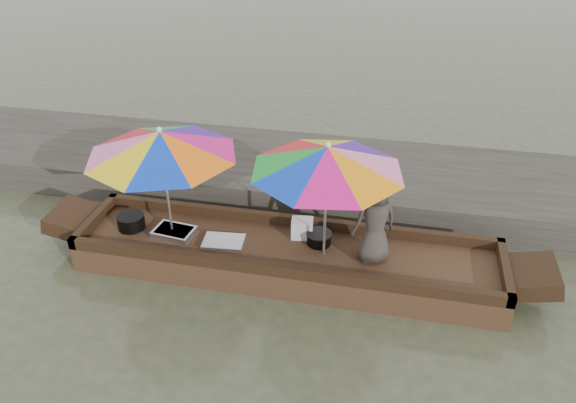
% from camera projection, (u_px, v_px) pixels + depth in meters
% --- Properties ---
extents(water, '(80.00, 80.00, 0.00)m').
position_uv_depth(water, '(286.00, 270.00, 7.41)').
color(water, '#3C422D').
rests_on(water, ground).
extents(dock, '(22.00, 2.20, 0.50)m').
position_uv_depth(dock, '(315.00, 176.00, 9.13)').
color(dock, '#2D2B26').
rests_on(dock, ground).
extents(boat_hull, '(5.47, 1.20, 0.35)m').
position_uv_depth(boat_hull, '(286.00, 259.00, 7.32)').
color(boat_hull, '#3F2717').
rests_on(boat_hull, water).
extents(cooking_pot, '(0.36, 0.36, 0.19)m').
position_uv_depth(cooking_pot, '(131.00, 222.00, 7.60)').
color(cooking_pot, black).
rests_on(cooking_pot, boat_hull).
extents(tray_crayfish, '(0.57, 0.42, 0.09)m').
position_uv_depth(tray_crayfish, '(174.00, 232.00, 7.47)').
color(tray_crayfish, silver).
rests_on(tray_crayfish, boat_hull).
extents(tray_scallop, '(0.56, 0.41, 0.06)m').
position_uv_depth(tray_scallop, '(224.00, 242.00, 7.30)').
color(tray_scallop, silver).
rests_on(tray_scallop, boat_hull).
extents(charcoal_grill, '(0.32, 0.32, 0.15)m').
position_uv_depth(charcoal_grill, '(319.00, 239.00, 7.29)').
color(charcoal_grill, black).
rests_on(charcoal_grill, boat_hull).
extents(supply_bag, '(0.30, 0.25, 0.26)m').
position_uv_depth(supply_bag, '(302.00, 228.00, 7.40)').
color(supply_bag, silver).
rests_on(supply_bag, boat_hull).
extents(vendor, '(0.66, 0.57, 1.13)m').
position_uv_depth(vendor, '(375.00, 221.00, 6.75)').
color(vendor, '#38312C').
rests_on(vendor, boat_hull).
extents(umbrella_bow, '(2.00, 2.00, 1.55)m').
position_uv_depth(umbrella_bow, '(166.00, 184.00, 7.11)').
color(umbrella_bow, '#E5147C').
rests_on(umbrella_bow, boat_hull).
extents(umbrella_stern, '(2.24, 2.24, 1.55)m').
position_uv_depth(umbrella_stern, '(326.00, 201.00, 6.74)').
color(umbrella_stern, pink).
rests_on(umbrella_stern, boat_hull).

